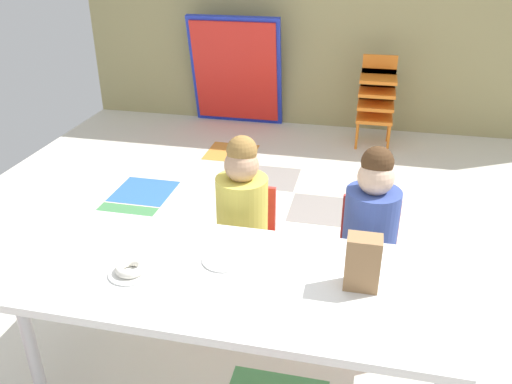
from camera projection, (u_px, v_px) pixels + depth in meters
ground_plane at (302, 286)px, 2.97m from camera, size 5.23×5.50×0.02m
craft_table at (238, 285)px, 2.10m from camera, size 1.69×0.74×0.57m
seated_child_near_camera at (242, 206)px, 2.63m from camera, size 0.32×0.31×0.92m
seated_child_middle_seat at (371, 219)px, 2.51m from camera, size 0.32×0.31×0.92m
kid_chair_orange_stack at (377, 96)px, 4.70m from camera, size 0.32×0.30×0.80m
folded_activity_table at (236, 72)px, 5.15m from camera, size 0.90×0.29×1.09m
paper_bag_brown at (363, 262)px, 1.97m from camera, size 0.13×0.09×0.22m
paper_plate_near_edge at (131, 273)px, 2.09m from camera, size 0.18×0.18×0.01m
paper_plate_center_table at (224, 260)px, 2.17m from camera, size 0.18×0.18×0.01m
donut_powdered_on_plate at (131, 268)px, 2.08m from camera, size 0.12×0.12×0.03m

